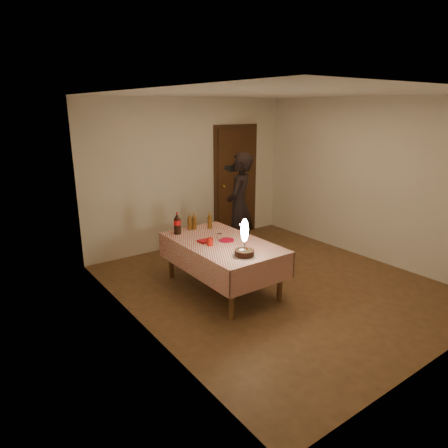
{
  "coord_description": "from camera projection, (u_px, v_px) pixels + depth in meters",
  "views": [
    {
      "loc": [
        -3.65,
        -3.81,
        2.44
      ],
      "look_at": [
        -0.69,
        0.28,
        0.95
      ],
      "focal_mm": 32.0,
      "sensor_mm": 36.0,
      "label": 1
    }
  ],
  "objects": [
    {
      "name": "dining_table",
      "position": [
        222.0,
        248.0,
        5.41
      ],
      "size": [
        1.02,
        1.72,
        0.69
      ],
      "color": "brown",
      "rests_on": "ground"
    },
    {
      "name": "room_shell",
      "position": [
        277.0,
        168.0,
        5.31
      ],
      "size": [
        4.04,
        4.54,
        2.62
      ],
      "color": "beige",
      "rests_on": "ground"
    },
    {
      "name": "photographer",
      "position": [
        239.0,
        206.0,
        6.53
      ],
      "size": [
        0.76,
        0.72,
        1.75
      ],
      "color": "black",
      "rests_on": "ground"
    },
    {
      "name": "cola_bottle",
      "position": [
        177.0,
        223.0,
        5.67
      ],
      "size": [
        0.1,
        0.1,
        0.32
      ],
      "color": "black",
      "rests_on": "dining_table"
    },
    {
      "name": "amber_bottle_right",
      "position": [
        210.0,
        221.0,
        5.93
      ],
      "size": [
        0.06,
        0.06,
        0.25
      ],
      "color": "#58330F",
      "rests_on": "dining_table"
    },
    {
      "name": "amber_bottle_left",
      "position": [
        190.0,
        222.0,
        5.87
      ],
      "size": [
        0.06,
        0.06,
        0.25
      ],
      "color": "#58330F",
      "rests_on": "dining_table"
    },
    {
      "name": "napkin_stack",
      "position": [
        204.0,
        241.0,
        5.37
      ],
      "size": [
        0.15,
        0.15,
        0.02
      ],
      "primitive_type": "cube",
      "color": "#A9131B",
      "rests_on": "dining_table"
    },
    {
      "name": "amber_bottle_mid",
      "position": [
        194.0,
        221.0,
        5.89
      ],
      "size": [
        0.06,
        0.06,
        0.25
      ],
      "color": "#58330F",
      "rests_on": "dining_table"
    },
    {
      "name": "ground",
      "position": [
        274.0,
        284.0,
        5.7
      ],
      "size": [
        4.0,
        4.5,
        0.01
      ],
      "primitive_type": "cube",
      "color": "brown",
      "rests_on": "ground"
    },
    {
      "name": "birthday_cake",
      "position": [
        244.0,
        245.0,
        4.82
      ],
      "size": [
        0.3,
        0.3,
        0.47
      ],
      "color": "white",
      "rests_on": "dining_table"
    },
    {
      "name": "red_cup",
      "position": [
        210.0,
        242.0,
        5.22
      ],
      "size": [
        0.08,
        0.08,
        0.1
      ],
      "primitive_type": "cylinder",
      "color": "#B4160C",
      "rests_on": "dining_table"
    },
    {
      "name": "clear_cup",
      "position": [
        220.0,
        237.0,
        5.44
      ],
      "size": [
        0.07,
        0.07,
        0.09
      ],
      "primitive_type": "cylinder",
      "color": "white",
      "rests_on": "dining_table"
    },
    {
      "name": "red_plate",
      "position": [
        226.0,
        240.0,
        5.43
      ],
      "size": [
        0.22,
        0.22,
        0.01
      ],
      "primitive_type": "cylinder",
      "color": "#B00C25",
      "rests_on": "dining_table"
    }
  ]
}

